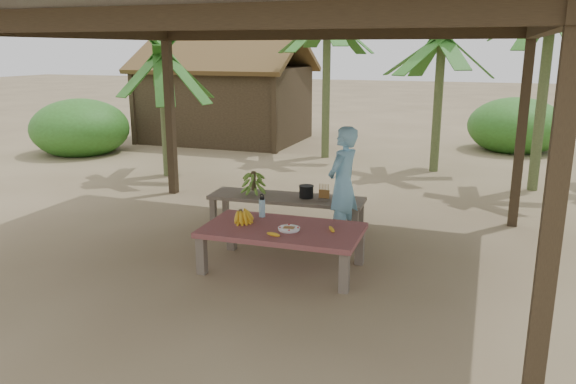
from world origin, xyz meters
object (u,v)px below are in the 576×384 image
(water_flask, at_px, (262,207))
(cooking_pot, at_px, (306,192))
(woman, at_px, (343,184))
(work_table, at_px, (282,233))
(bench, at_px, (286,200))
(ripe_banana_bunch, at_px, (241,215))
(plate, at_px, (289,229))

(water_flask, xyz_separation_m, cooking_pot, (0.17, 1.21, -0.08))
(woman, bearing_deg, water_flask, -25.15)
(water_flask, xyz_separation_m, woman, (0.77, 0.90, 0.14))
(water_flask, bearing_deg, work_table, -40.23)
(bench, bearing_deg, water_flask, -87.82)
(work_table, height_order, bench, work_table)
(work_table, bearing_deg, cooking_pot, 96.01)
(woman, bearing_deg, bench, -92.01)
(water_flask, height_order, cooking_pot, water_flask)
(work_table, xyz_separation_m, ripe_banana_bunch, (-0.53, 0.02, 0.15))
(plate, xyz_separation_m, water_flask, (-0.49, 0.39, 0.10))
(bench, bearing_deg, work_table, -75.12)
(bench, bearing_deg, plate, -72.44)
(bench, xyz_separation_m, woman, (0.89, -0.28, 0.37))
(bench, xyz_separation_m, ripe_banana_bunch, (-0.03, -1.49, 0.19))
(bench, height_order, water_flask, water_flask)
(cooking_pot, bearing_deg, plate, -78.87)
(bench, distance_m, woman, 1.00)
(plate, bearing_deg, woman, 77.56)
(work_table, relative_size, bench, 0.82)
(plate, bearing_deg, work_table, 146.81)
(ripe_banana_bunch, bearing_deg, water_flask, 64.29)
(ripe_banana_bunch, height_order, woman, woman)
(plate, distance_m, woman, 1.35)
(bench, distance_m, cooking_pot, 0.32)
(bench, relative_size, water_flask, 7.81)
(woman, bearing_deg, cooking_pot, -102.10)
(work_table, distance_m, plate, 0.15)
(bench, relative_size, ripe_banana_bunch, 7.68)
(ripe_banana_bunch, xyz_separation_m, water_flask, (0.15, 0.31, 0.03))
(bench, height_order, plate, plate)
(plate, height_order, woman, woman)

